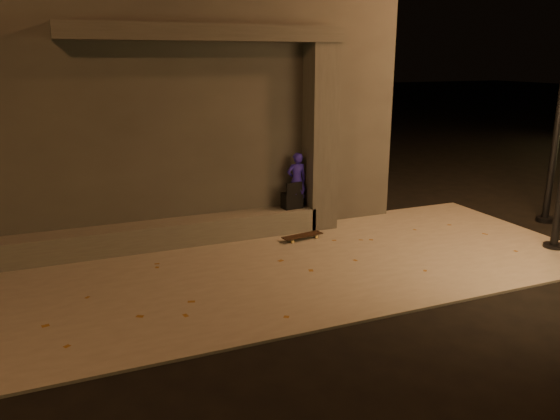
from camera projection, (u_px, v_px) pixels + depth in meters
name	position (u px, v px, depth m)	size (l,w,h in m)	color
ground	(331.00, 322.00, 7.21)	(120.00, 120.00, 0.00)	black
sidewalk	(274.00, 268.00, 8.98)	(11.00, 4.40, 0.04)	slate
building	(154.00, 94.00, 11.91)	(9.00, 5.10, 5.22)	#3C3937
ledge	(161.00, 235.00, 9.92)	(6.00, 0.55, 0.45)	#57534F
column	(320.00, 138.00, 10.68)	(0.55, 0.55, 3.60)	#3C3937
canopy	(207.00, 33.00, 9.38)	(5.00, 0.70, 0.28)	#3C3937
skateboarder	(297.00, 180.00, 10.71)	(0.40, 0.26, 1.10)	#2619A6
backpack	(292.00, 199.00, 10.77)	(0.40, 0.28, 0.54)	black
skateboard	(302.00, 236.00, 10.32)	(0.84, 0.34, 0.09)	black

